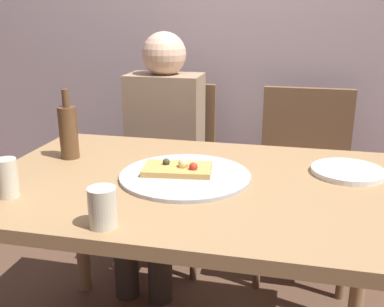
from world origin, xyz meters
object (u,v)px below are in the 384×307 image
tumbler_near (7,178)px  guest_in_sweater (160,145)px  plate_stack (348,171)px  pizza_tray (185,176)px  beer_bottle (68,131)px  pizza_slice_last (178,169)px  tumbler_far (103,207)px  chair_left (169,160)px  chair_right (304,170)px  dining_table (192,205)px

tumbler_near → guest_in_sweater: guest_in_sweater is taller
plate_stack → pizza_tray: bearing=-163.6°
beer_bottle → guest_in_sweater: guest_in_sweater is taller
pizza_tray → pizza_slice_last: bearing=152.7°
tumbler_far → plate_stack: size_ratio=0.43×
plate_stack → guest_in_sweater: (-0.80, 0.52, -0.11)m
pizza_slice_last → chair_left: (-0.26, 0.81, -0.26)m
pizza_slice_last → plate_stack: (0.54, 0.14, -0.01)m
plate_stack → chair_left: chair_left is taller
tumbler_far → chair_right: 1.34m
chair_right → chair_left: bearing=0.0°
plate_stack → tumbler_near: bearing=-156.9°
tumbler_near → plate_stack: size_ratio=0.48×
dining_table → tumbler_near: size_ratio=11.65×
chair_left → pizza_tray: bearing=109.2°
chair_left → guest_in_sweater: size_ratio=0.77×
pizza_slice_last → plate_stack: bearing=14.3°
chair_right → dining_table: bearing=65.9°
dining_table → chair_left: size_ratio=1.48×
tumbler_far → beer_bottle: bearing=125.2°
plate_stack → chair_right: (-0.12, 0.67, -0.24)m
tumbler_far → guest_in_sweater: bearing=99.1°
beer_bottle → tumbler_far: (0.34, -0.48, -0.05)m
plate_stack → chair_left: size_ratio=0.26×
dining_table → chair_left: (-0.31, 0.84, -0.15)m
beer_bottle → plate_stack: (0.97, 0.05, -0.09)m
tumbler_near → guest_in_sweater: bearing=79.4°
pizza_slice_last → guest_in_sweater: (-0.26, 0.66, -0.13)m
plate_stack → pizza_slice_last: bearing=-165.7°
tumbler_near → chair_right: (0.86, 1.08, -0.29)m
tumbler_far → chair_left: size_ratio=0.11×
tumbler_far → plate_stack: (0.63, 0.53, -0.04)m
tumbler_far → guest_in_sweater: 1.07m
plate_stack → chair_right: bearing=99.8°
pizza_tray → plate_stack: 0.54m
guest_in_sweater → pizza_tray: bearing=113.2°
chair_left → guest_in_sweater: guest_in_sweater is taller
tumbler_near → plate_stack: bearing=23.1°
pizza_slice_last → guest_in_sweater: 0.72m
beer_bottle → plate_stack: bearing=2.7°
beer_bottle → tumbler_far: 0.59m
pizza_tray → guest_in_sweater: size_ratio=0.36×
chair_right → guest_in_sweater: guest_in_sweater is taller
dining_table → beer_bottle: (-0.49, 0.12, 0.19)m
pizza_tray → guest_in_sweater: (-0.29, 0.67, -0.11)m
tumbler_far → chair_left: bearing=98.0°
tumbler_far → chair_left: chair_left is taller
guest_in_sweater → beer_bottle: bearing=73.0°
tumbler_far → chair_right: (0.52, 1.20, -0.28)m
pizza_tray → chair_right: size_ratio=0.47×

